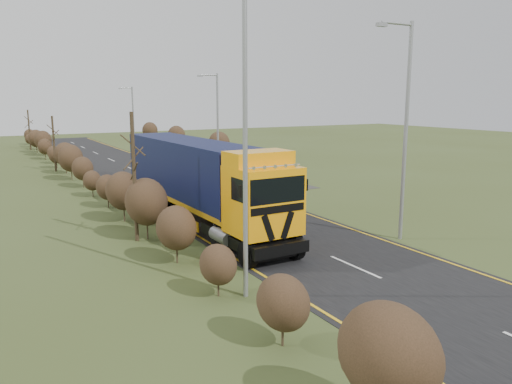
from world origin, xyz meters
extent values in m
plane|color=#3B461E|center=(0.00, 0.00, 0.00)|extent=(160.00, 160.00, 0.00)
cube|color=black|center=(0.00, 10.00, 0.01)|extent=(8.00, 120.00, 0.02)
cube|color=#2F2D2A|center=(6.50, 20.00, 0.01)|extent=(6.00, 18.00, 0.02)
cube|color=gold|center=(-3.70, 10.00, 0.03)|extent=(0.12, 116.00, 0.01)
cube|color=gold|center=(3.70, 10.00, 0.03)|extent=(0.12, 116.00, 0.01)
cube|color=silver|center=(0.00, -4.00, 0.03)|extent=(0.12, 3.00, 0.01)
cube|color=silver|center=(0.00, 4.00, 0.03)|extent=(0.12, 3.00, 0.01)
cube|color=silver|center=(0.00, 12.00, 0.03)|extent=(0.12, 3.00, 0.01)
cube|color=silver|center=(0.00, 20.00, 0.03)|extent=(0.12, 3.00, 0.01)
cube|color=silver|center=(0.00, 28.00, 0.03)|extent=(0.12, 3.00, 0.01)
cube|color=silver|center=(0.00, 36.00, 0.03)|extent=(0.12, 3.00, 0.01)
cube|color=silver|center=(0.00, 44.00, 0.03)|extent=(0.12, 3.00, 0.01)
cube|color=silver|center=(0.00, 52.00, 0.03)|extent=(0.12, 3.00, 0.01)
cube|color=silver|center=(0.00, 60.00, 0.03)|extent=(0.12, 3.00, 0.01)
ellipsoid|color=#322416|center=(-6.05, -12.00, 1.69)|extent=(1.80, 2.34, 2.07)
ellipsoid|color=#322416|center=(-5.97, -8.00, 1.26)|extent=(1.34, 1.74, 1.54)
ellipsoid|color=#322416|center=(-6.02, -4.00, 1.14)|extent=(1.21, 1.57, 1.39)
ellipsoid|color=#322416|center=(-6.00, 0.00, 1.49)|extent=(1.58, 2.06, 1.82)
ellipsoid|color=#322416|center=(-5.98, 4.00, 1.84)|extent=(1.96, 2.55, 2.25)
ellipsoid|color=#322416|center=(-6.03, 8.00, 1.72)|extent=(1.83, 2.38, 2.10)
ellipsoid|color=#322416|center=(-5.95, 12.00, 1.28)|extent=(1.37, 1.78, 1.57)
ellipsoid|color=#322416|center=(-6.06, 16.00, 1.13)|extent=(1.20, 1.56, 1.38)
ellipsoid|color=#322416|center=(-5.92, 20.00, 1.46)|extent=(1.55, 2.02, 1.78)
ellipsoid|color=#322416|center=(-6.09, 24.00, 1.83)|extent=(1.95, 2.53, 2.24)
ellipsoid|color=#322416|center=(-5.90, 28.00, 1.74)|extent=(1.85, 2.41, 2.13)
ellipsoid|color=#322416|center=(-6.12, 32.00, 1.31)|extent=(1.40, 1.81, 1.61)
ellipsoid|color=#322416|center=(-5.87, 36.00, 1.12)|extent=(1.19, 1.55, 1.37)
ellipsoid|color=#322416|center=(-6.14, 40.00, 1.43)|extent=(1.52, 1.97, 1.75)
ellipsoid|color=#322416|center=(-5.84, 44.00, 1.81)|extent=(1.93, 2.51, 2.22)
ellipsoid|color=#322416|center=(-6.17, 48.00, 1.76)|extent=(1.88, 2.44, 2.16)
ellipsoid|color=#322416|center=(-5.82, 52.00, 1.34)|extent=(1.43, 1.85, 1.64)
ellipsoid|color=#322416|center=(-6.19, 56.00, 1.12)|extent=(1.19, 1.55, 1.37)
ellipsoid|color=#322416|center=(-5.80, 60.00, 1.40)|extent=(1.49, 1.93, 1.71)
cylinder|color=#382B1C|center=(-6.50, 4.00, 3.03)|extent=(0.18, 0.18, 6.05)
cylinder|color=#382B1C|center=(-6.50, 30.00, 2.53)|extent=(0.18, 0.18, 5.06)
cylinder|color=#382B1C|center=(-6.50, 52.00, 2.57)|extent=(0.18, 0.18, 5.15)
cube|color=black|center=(-2.65, -0.26, 0.75)|extent=(2.67, 4.99, 0.48)
cube|color=#FFA00B|center=(-2.65, -1.22, 2.52)|extent=(2.73, 2.41, 2.79)
cube|color=black|center=(-2.65, -2.35, 0.59)|extent=(2.69, 0.18, 0.59)
cube|color=black|center=(-3.10, -2.41, 1.66)|extent=(0.65, 0.03, 1.16)
cube|color=black|center=(-2.19, -2.41, 1.66)|extent=(0.65, 0.03, 1.16)
cube|color=black|center=(-2.65, -2.38, 3.11)|extent=(2.52, 0.11, 1.02)
cube|color=black|center=(-2.65, -2.41, 2.36)|extent=(2.47, 0.08, 0.30)
cube|color=#FFA00B|center=(-2.65, -0.85, 4.22)|extent=(2.71, 1.55, 0.60)
cylinder|color=silver|center=(-2.65, -2.14, 4.03)|extent=(2.36, 0.11, 0.06)
cube|color=black|center=(-4.18, -2.14, 3.17)|extent=(0.08, 0.12, 0.48)
cube|color=black|center=(-1.11, -2.14, 3.17)|extent=(0.08, 0.12, 0.48)
cylinder|color=gray|center=(-3.88, 0.17, 0.81)|extent=(0.63, 1.41, 0.60)
cylinder|color=gray|center=(-1.41, 0.17, 0.81)|extent=(0.63, 1.41, 0.60)
cube|color=orange|center=(-2.65, 6.72, 1.32)|extent=(2.94, 13.58, 0.26)
cube|color=black|center=(-2.65, 6.72, 2.93)|extent=(2.91, 13.15, 2.95)
cube|color=#0F1341|center=(-2.65, 13.29, 2.93)|extent=(2.66, 0.11, 2.95)
cube|color=#0F1341|center=(-2.65, 0.15, 2.93)|extent=(2.66, 0.11, 2.95)
cube|color=black|center=(-2.65, 10.80, 0.70)|extent=(2.54, 3.91, 0.38)
cube|color=orange|center=(-3.96, 5.65, 0.59)|extent=(0.16, 5.91, 0.48)
cube|color=orange|center=(-1.34, 5.65, 0.59)|extent=(0.16, 5.91, 0.48)
cylinder|color=black|center=(-3.77, -1.97, 0.56)|extent=(0.36, 1.12, 1.12)
cylinder|color=black|center=(-1.52, -1.97, 0.56)|extent=(0.36, 1.12, 1.12)
cylinder|color=black|center=(-3.77, 0.71, 0.56)|extent=(0.36, 1.12, 1.12)
cylinder|color=black|center=(-1.52, 0.71, 0.56)|extent=(0.36, 1.12, 1.12)
cylinder|color=black|center=(-3.77, 9.84, 0.56)|extent=(0.36, 1.12, 1.12)
cylinder|color=black|center=(-1.52, 9.84, 0.56)|extent=(0.36, 1.12, 1.12)
cylinder|color=black|center=(-3.77, 10.91, 0.56)|extent=(0.36, 1.12, 1.12)
cylinder|color=black|center=(-1.52, 10.91, 0.56)|extent=(0.36, 1.12, 1.12)
cylinder|color=black|center=(-3.77, 11.99, 0.56)|extent=(0.36, 1.12, 1.12)
cylinder|color=black|center=(-1.52, 11.99, 0.56)|extent=(0.36, 1.12, 1.12)
imported|color=#A71908|center=(6.27, 17.44, 0.70)|extent=(2.63, 4.39, 1.40)
imported|color=#0C0B3F|center=(5.92, 25.06, 0.67)|extent=(1.75, 4.19, 1.35)
cylinder|color=gray|center=(4.60, -1.90, 5.01)|extent=(0.18, 0.18, 10.02)
cylinder|color=gray|center=(3.71, -1.90, 9.85)|extent=(1.78, 0.12, 0.12)
cube|color=gray|center=(2.82, -1.90, 9.74)|extent=(0.50, 0.20, 0.16)
cylinder|color=gray|center=(5.64, 20.73, 4.35)|extent=(0.18, 0.18, 8.70)
cylinder|color=gray|center=(4.86, 20.73, 8.55)|extent=(1.55, 0.12, 0.12)
cube|color=gray|center=(4.09, 20.73, 8.46)|extent=(0.43, 0.17, 0.14)
cylinder|color=gray|center=(4.60, 43.07, 4.00)|extent=(0.18, 0.18, 8.00)
cylinder|color=gray|center=(3.89, 43.07, 7.86)|extent=(1.42, 0.12, 0.12)
cube|color=gray|center=(3.18, 43.07, 7.77)|extent=(0.40, 0.16, 0.12)
cylinder|color=gray|center=(-5.20, -4.45, 5.32)|extent=(0.16, 0.16, 10.63)
cylinder|color=gray|center=(4.20, 16.60, 1.10)|extent=(0.08, 0.08, 2.20)
cylinder|color=red|center=(4.20, 16.57, 2.20)|extent=(0.70, 0.04, 0.70)
cylinder|color=white|center=(4.20, 16.55, 2.20)|extent=(0.53, 0.02, 0.53)
cylinder|color=gray|center=(4.20, 21.23, 0.73)|extent=(0.08, 0.08, 1.46)
cube|color=yellow|center=(4.20, 21.18, 1.56)|extent=(0.74, 0.04, 0.74)
camera|label=1|loc=(-12.81, -18.63, 6.68)|focal=35.00mm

